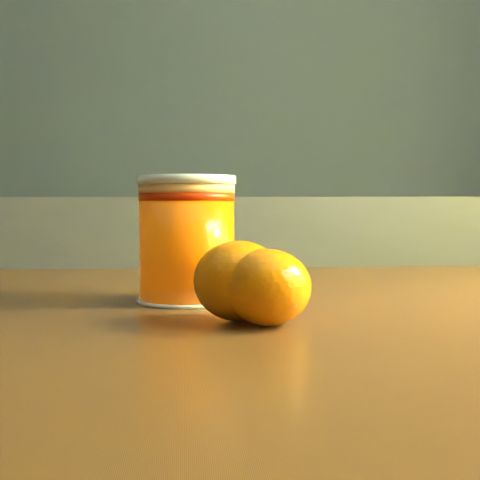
{
  "coord_description": "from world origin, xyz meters",
  "views": [
    {
      "loc": [
        0.73,
        -0.52,
        0.88
      ],
      "look_at": [
        0.7,
        0.09,
        0.85
      ],
      "focal_mm": 50.0,
      "sensor_mm": 36.0,
      "label": 1
    }
  ],
  "objects": [
    {
      "name": "juice_glass",
      "position": [
        0.65,
        0.08,
        0.85
      ],
      "size": [
        0.09,
        0.09,
        0.11
      ],
      "rotation": [
        0.0,
        0.0,
        0.0
      ],
      "color": "#EC5904",
      "rests_on": "table"
    },
    {
      "name": "kitchen_counter",
      "position": [
        0.0,
        1.45,
        0.45
      ],
      "size": [
        3.15,
        0.6,
        0.9
      ],
      "primitive_type": "cube",
      "color": "#515055",
      "rests_on": "ground"
    },
    {
      "name": "orange_back",
      "position": [
        0.7,
        -0.02,
        0.82
      ],
      "size": [
        0.08,
        0.08,
        0.06
      ],
      "primitive_type": "ellipsoid",
      "rotation": [
        0.0,
        0.0,
        -0.14
      ],
      "color": "orange",
      "rests_on": "table"
    },
    {
      "name": "orange_front",
      "position": [
        0.72,
        -0.04,
        0.82
      ],
      "size": [
        0.08,
        0.08,
        0.06
      ],
      "primitive_type": "ellipsoid",
      "rotation": [
        0.0,
        0.0,
        0.41
      ],
      "color": "orange",
      "rests_on": "table"
    },
    {
      "name": "table",
      "position": [
        0.76,
        0.05,
        0.69
      ],
      "size": [
        1.15,
        0.88,
        0.79
      ],
      "rotation": [
        0.0,
        0.0,
        0.14
      ],
      "color": "#5B3416",
      "rests_on": "ground"
    }
  ]
}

